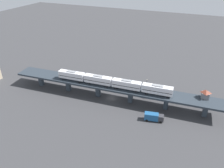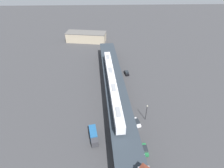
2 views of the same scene
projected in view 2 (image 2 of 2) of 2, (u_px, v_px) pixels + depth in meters
name	position (u px, v px, depth m)	size (l,w,h in m)	color
ground_plane	(115.00, 98.00, 75.40)	(400.00, 400.00, 0.00)	#38383A
elevated_viaduct	(115.00, 88.00, 71.97)	(14.19, 92.35, 6.66)	#283039
subway_train	(112.00, 82.00, 69.51)	(5.96, 49.88, 4.45)	silver
street_car_black	(127.00, 73.00, 90.98)	(2.49, 4.63, 1.89)	black
street_car_white	(136.00, 122.00, 62.95)	(2.95, 4.73, 1.89)	silver
street_car_green	(144.00, 150.00, 53.80)	(2.14, 4.49, 1.89)	#1E6638
delivery_truck	(94.00, 135.00, 57.21)	(3.52, 7.49, 3.20)	#333338
street_lamp	(146.00, 111.00, 62.99)	(0.44, 0.44, 6.94)	black
warehouse_building	(86.00, 37.00, 127.57)	(29.82, 14.63, 6.80)	tan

